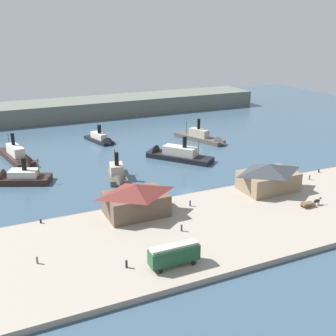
{
  "coord_description": "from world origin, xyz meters",
  "views": [
    {
      "loc": [
        -49.93,
        -95.68,
        44.63
      ],
      "look_at": [
        1.12,
        15.35,
        2.0
      ],
      "focal_mm": 44.93,
      "sensor_mm": 36.0,
      "label": 1
    }
  ],
  "objects": [
    {
      "name": "ferry_approaching_east",
      "position": [
        -14.64,
        17.17,
        1.52
      ],
      "size": [
        8.14,
        16.52,
        9.9
      ],
      "color": "#514C47",
      "rests_on": "ground"
    },
    {
      "name": "mooring_post_center_east",
      "position": [
        33.16,
        -5.07,
        1.65
      ],
      "size": [
        0.44,
        0.44,
        0.9
      ],
      "primitive_type": "cylinder",
      "color": "black",
      "rests_on": "quay_promenade"
    },
    {
      "name": "ferry_moored_east",
      "position": [
        8.92,
        29.3,
        1.49
      ],
      "size": [
        20.48,
        23.46,
        10.53
      ],
      "color": "black",
      "rests_on": "ground"
    },
    {
      "name": "far_headland",
      "position": [
        0.0,
        110.0,
        4.0
      ],
      "size": [
        180.0,
        24.0,
        8.0
      ],
      "primitive_type": "cube",
      "color": "#60665B",
      "rests_on": "ground"
    },
    {
      "name": "pedestrian_near_cart",
      "position": [
        -12.77,
        -21.99,
        1.99
      ],
      "size": [
        0.43,
        0.43,
        1.73
      ],
      "color": "#33384C",
      "rests_on": "quay_promenade"
    },
    {
      "name": "pedestrian_by_tram",
      "position": [
        35.17,
        -9.1,
        1.89
      ],
      "size": [
        0.37,
        0.37,
        1.52
      ],
      "color": "#3D4C42",
      "rests_on": "quay_promenade"
    },
    {
      "name": "pedestrian_standing_center",
      "position": [
        -28.58,
        -30.71,
        2.01
      ],
      "size": [
        0.44,
        0.44,
        1.78
      ],
      "color": "#232328",
      "rests_on": "quay_promenade"
    },
    {
      "name": "ferry_mid_harbor",
      "position": [
        29.67,
        43.29,
        1.4
      ],
      "size": [
        13.51,
        24.55,
        10.21
      ],
      "color": "#514C47",
      "rests_on": "ground"
    },
    {
      "name": "pedestrian_near_west_shed",
      "position": [
        -43.51,
        -22.27,
        1.94
      ],
      "size": [
        0.4,
        0.4,
        1.61
      ],
      "color": "#6B5B4C",
      "rests_on": "quay_promenade"
    },
    {
      "name": "mooring_post_west",
      "position": [
        42.16,
        -5.46,
        1.65
      ],
      "size": [
        0.44,
        0.44,
        0.9
      ],
      "primitive_type": "cylinder",
      "color": "black",
      "rests_on": "quay_promenade"
    },
    {
      "name": "ferry_shed_customs_shed",
      "position": [
        19.3,
        -10.28,
        4.97
      ],
      "size": [
        15.05,
        10.49,
        7.44
      ],
      "color": "#847056",
      "rests_on": "quay_promenade"
    },
    {
      "name": "ferry_near_quay",
      "position": [
        -7.47,
        58.81,
        1.23
      ],
      "size": [
        8.72,
        16.96,
        8.39
      ],
      "color": "black",
      "rests_on": "ground"
    },
    {
      "name": "ferry_approaching_west",
      "position": [
        -42.0,
        27.47,
        1.39
      ],
      "size": [
        17.52,
        12.5,
        9.64
      ],
      "color": "black",
      "rests_on": "ground"
    },
    {
      "name": "horse_cart",
      "position": [
        22.21,
        -23.67,
        2.12
      ],
      "size": [
        6.03,
        1.59,
        1.87
      ],
      "color": "brown",
      "rests_on": "quay_promenade"
    },
    {
      "name": "mooring_post_east",
      "position": [
        -40.25,
        -5.09,
        1.65
      ],
      "size": [
        0.44,
        0.44,
        0.9
      ],
      "primitive_type": "cylinder",
      "color": "black",
      "rests_on": "quay_promenade"
    },
    {
      "name": "ground_plane",
      "position": [
        0.0,
        0.0,
        0.0
      ],
      "size": [
        320.0,
        320.0,
        0.0
      ],
      "primitive_type": "plane",
      "color": "#385166"
    },
    {
      "name": "ferry_shed_west_terminal",
      "position": [
        -18.74,
        -9.58,
        5.0
      ],
      "size": [
        14.41,
        10.46,
        7.49
      ],
      "color": "brown",
      "rests_on": "quay_promenade"
    },
    {
      "name": "ferry_moored_west",
      "position": [
        -39.5,
        47.04,
        1.56
      ],
      "size": [
        10.33,
        25.87,
        10.78
      ],
      "color": "black",
      "rests_on": "ground"
    },
    {
      "name": "quay_promenade",
      "position": [
        0.0,
        -22.0,
        0.6
      ],
      "size": [
        110.0,
        36.0,
        1.2
      ],
      "primitive_type": "cube",
      "color": "#9E9384",
      "rests_on": "ground"
    },
    {
      "name": "street_tram",
      "position": [
        -20.23,
        -33.84,
        3.76
      ],
      "size": [
        9.73,
        2.93,
        4.39
      ],
      "color": "#1E4C2D",
      "rests_on": "quay_promenade"
    },
    {
      "name": "seawall_edge",
      "position": [
        0.0,
        -3.6,
        0.5
      ],
      "size": [
        110.0,
        0.8,
        1.0
      ],
      "primitive_type": "cube",
      "color": "gray",
      "rests_on": "ground"
    },
    {
      "name": "pedestrian_walking_east",
      "position": [
        -4.94,
        -11.01,
        1.95
      ],
      "size": [
        0.41,
        0.41,
        1.64
      ],
      "color": "#33384C",
      "rests_on": "quay_promenade"
    }
  ]
}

